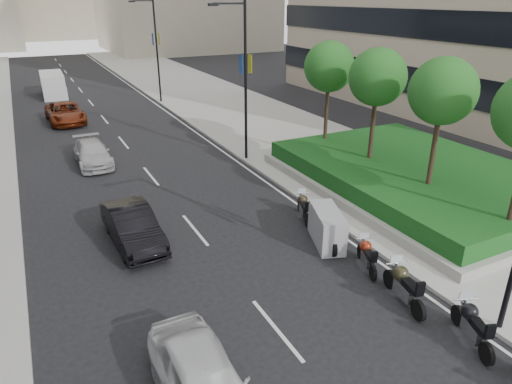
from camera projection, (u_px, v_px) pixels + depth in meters
sidewalk_right at (235, 110)px, 39.08m from camera, size 10.00×100.00×0.15m
lane_edge at (175, 118)px, 36.90m from camera, size 0.12×100.00×0.01m
lane_centre at (109, 125)px, 34.73m from camera, size 0.12×100.00×0.01m
planter at (417, 183)px, 23.02m from camera, size 10.00×14.00×0.40m
hedge at (418, 172)px, 22.78m from camera, size 9.40×13.40×0.80m
tree_1 at (443, 92)px, 18.75m from camera, size 2.80×2.80×6.30m
tree_2 at (378, 78)px, 22.03m from camera, size 2.80×2.80×6.30m
tree_3 at (329, 67)px, 25.30m from camera, size 2.80×2.80×6.30m
lamp_post_1 at (243, 74)px, 25.26m from camera, size 2.34×0.45×9.00m
lamp_post_2 at (155, 45)px, 40.00m from camera, size 2.34×0.45×9.00m
motorcycle_2 at (472, 325)px, 12.75m from camera, size 1.03×2.09×1.10m
motorcycle_3 at (404, 285)px, 14.42m from camera, size 0.83×2.33×1.17m
motorcycle_4 at (367, 255)px, 16.29m from camera, size 0.92×1.88×0.99m
motorcycle_5 at (327, 228)px, 17.84m from camera, size 1.69×2.52×1.42m
motorcycle_6 at (304, 207)px, 19.93m from camera, size 0.92×2.00×1.04m
car_a at (204, 384)px, 10.57m from camera, size 1.86×4.58×1.56m
car_b at (133, 226)px, 17.89m from camera, size 1.78×4.55×1.48m
car_c at (92, 153)px, 26.45m from camera, size 1.86×4.52×1.31m
car_d at (65, 113)px, 35.19m from camera, size 2.73×5.56×1.52m
delivery_van at (53, 86)px, 44.21m from camera, size 2.17×5.38×2.24m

